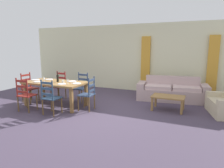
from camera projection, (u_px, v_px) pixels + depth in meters
ground_plane at (91, 112)px, 5.70m from camera, size 9.60×9.60×0.02m
wall_far at (130, 58)px, 8.41m from camera, size 9.60×0.16×2.70m
curtain_panel_left at (145, 65)px, 8.05m from camera, size 0.35×0.08×2.20m
curtain_panel_right at (212, 67)px, 7.08m from camera, size 0.35×0.08×2.20m
dining_table at (55, 85)px, 6.16m from camera, size 1.90×0.96×0.75m
dining_chair_near_left at (26, 95)px, 5.67m from camera, size 0.45×0.43×0.96m
dining_chair_near_right at (50, 97)px, 5.37m from camera, size 0.42×0.40×0.96m
dining_chair_far_left at (59, 85)px, 7.03m from camera, size 0.45×0.43×0.96m
dining_chair_far_right at (81, 87)px, 6.70m from camera, size 0.45×0.43×0.96m
dining_chair_head_west at (29, 88)px, 6.66m from camera, size 0.41×0.43×0.96m
dining_chair_head_east at (88, 94)px, 5.76m from camera, size 0.43×0.45×0.96m
dinner_plate_near_left at (38, 82)px, 6.10m from camera, size 0.24×0.24×0.02m
fork_near_left at (34, 82)px, 6.16m from camera, size 0.02×0.17×0.01m
dinner_plate_near_right at (62, 84)px, 5.73m from camera, size 0.24×0.24×0.02m
fork_near_right at (58, 84)px, 5.80m from camera, size 0.02×0.17×0.01m
dinner_plate_far_left at (49, 79)px, 6.55m from camera, size 0.24×0.24×0.02m
fork_far_left at (46, 79)px, 6.61m from camera, size 0.03×0.17×0.01m
dinner_plate_far_right at (72, 81)px, 6.18m from camera, size 0.24×0.24×0.02m
fork_far_right at (68, 81)px, 6.24m from camera, size 0.03×0.17×0.01m
dinner_plate_head_west at (36, 80)px, 6.46m from camera, size 0.24×0.24×0.02m
fork_head_west at (32, 80)px, 6.52m from camera, size 0.02×0.17×0.01m
dinner_plate_head_east at (77, 83)px, 5.83m from camera, size 0.24×0.24×0.02m
fork_head_east at (72, 83)px, 5.89m from camera, size 0.02×0.17×0.01m
wine_bottle at (58, 78)px, 6.10m from camera, size 0.07×0.07×0.32m
wine_glass_near_left at (44, 78)px, 6.13m from camera, size 0.06×0.06×0.16m
wine_glass_near_right at (68, 80)px, 5.75m from camera, size 0.06×0.06×0.16m
coffee_cup_primary at (63, 81)px, 5.94m from camera, size 0.07×0.07×0.09m
couch at (172, 92)px, 6.89m from camera, size 2.37×1.11×0.80m
coffee_table at (168, 98)px, 5.76m from camera, size 0.90×0.56×0.42m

